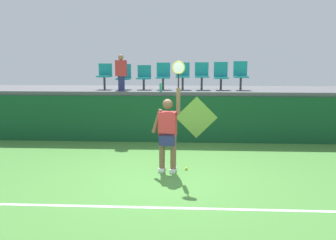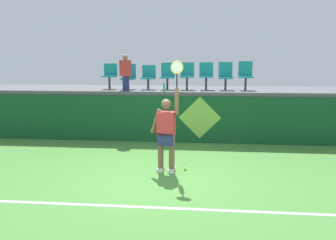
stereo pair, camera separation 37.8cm
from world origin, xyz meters
name	(u,v)px [view 1 (the left image)]	position (x,y,z in m)	size (l,w,h in m)	color
ground_plane	(164,179)	(0.00, 0.00, 0.00)	(40.00, 40.00, 0.00)	#478438
court_back_wall	(171,119)	(0.00, 3.41, 0.71)	(13.79, 0.20, 1.41)	#144C28
spectator_platform	(173,90)	(0.00, 4.68, 1.47)	(13.79, 2.63, 0.12)	#56565B
court_baseline_stripe	(158,208)	(0.00, -1.45, 0.00)	(12.41, 0.08, 0.01)	white
tennis_player	(168,131)	(0.06, 0.51, 0.93)	(0.75, 0.33, 2.47)	white
tennis_ball	(186,169)	(0.48, 0.64, 0.03)	(0.07, 0.07, 0.07)	#D1E533
water_bottle	(161,87)	(-0.32, 3.52, 1.66)	(0.07, 0.07, 0.25)	#26B272
stadium_chair_0	(105,74)	(-2.20, 4.27, 2.02)	(0.44, 0.42, 0.83)	#38383D
stadium_chair_1	(124,76)	(-1.58, 4.28, 1.97)	(0.44, 0.42, 0.82)	#38383D
stadium_chair_2	(144,76)	(-0.92, 4.27, 1.97)	(0.44, 0.42, 0.78)	#38383D
stadium_chair_3	(163,75)	(-0.29, 4.28, 2.01)	(0.44, 0.42, 0.86)	#38383D
stadium_chair_4	(183,74)	(0.34, 4.27, 2.03)	(0.44, 0.42, 0.87)	#38383D
stadium_chair_5	(202,74)	(0.95, 4.27, 2.03)	(0.44, 0.42, 0.87)	#38383D
stadium_chair_6	(221,75)	(1.56, 4.28, 2.01)	(0.44, 0.42, 0.89)	#38383D
stadium_chair_7	(241,74)	(2.19, 4.28, 2.04)	(0.44, 0.42, 0.91)	#38383D
spectator_0	(121,72)	(-1.58, 3.82, 2.11)	(0.34, 0.20, 1.12)	navy
wall_signage_mount	(196,143)	(0.77, 3.31, 0.00)	(1.27, 0.01, 1.41)	#144C28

